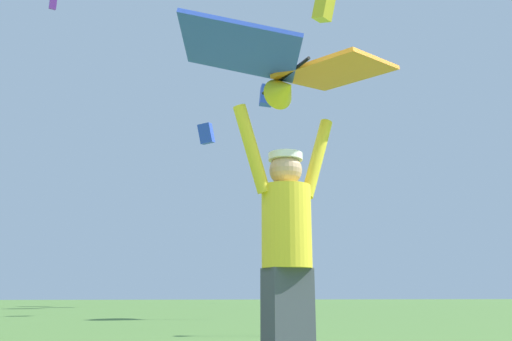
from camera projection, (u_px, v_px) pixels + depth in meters
kite_flyer_person at (287, 250)px, 3.31m from camera, size 0.80×0.43×1.92m
held_stunt_kite at (289, 69)px, 3.56m from camera, size 1.72×1.15×0.40m
distant_kite_blue_mid_right at (206, 134)px, 28.87m from camera, size 1.13×1.09×1.37m
distant_kite_blue_mid_left at (287, 222)px, 37.44m from camera, size 0.60×0.60×0.21m
distant_kite_blue_high_right at (266, 96)px, 27.42m from camera, size 0.79×0.75×1.19m
distant_kite_purple_high_left at (53, 4)px, 31.77m from camera, size 0.58×0.71×0.75m
distant_kite_yellow_low_right at (324, 9)px, 26.57m from camera, size 1.28×1.39×1.46m
marker_flag at (281, 240)px, 8.26m from camera, size 0.30×0.24×1.77m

